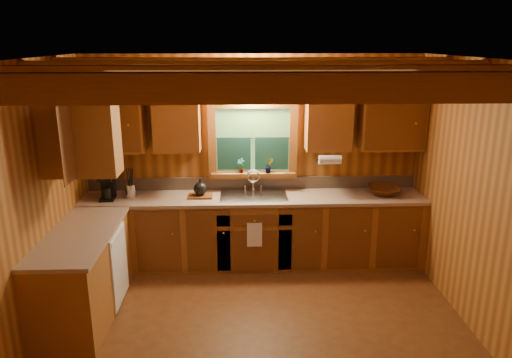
{
  "coord_description": "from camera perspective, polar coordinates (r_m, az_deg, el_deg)",
  "views": [
    {
      "loc": [
        -0.18,
        -4.05,
        2.76
      ],
      "look_at": [
        0.0,
        0.8,
        1.35
      ],
      "focal_mm": 33.76,
      "sensor_mm": 36.0,
      "label": 1
    }
  ],
  "objects": [
    {
      "name": "coffee_maker",
      "position": [
        6.07,
        -17.19,
        -0.96
      ],
      "size": [
        0.17,
        0.21,
        0.3
      ],
      "rotation": [
        0.0,
        0.0,
        0.02
      ],
      "color": "black",
      "rests_on": "countertop"
    },
    {
      "name": "potted_plant_right",
      "position": [
        6.05,
        1.53,
        1.61
      ],
      "size": [
        0.12,
        0.11,
        0.19
      ],
      "primitive_type": "imported",
      "rotation": [
        0.0,
        0.0,
        0.22
      ],
      "color": "brown",
      "rests_on": "window_sill"
    },
    {
      "name": "sink",
      "position": [
        5.97,
        -0.29,
        -2.4
      ],
      "size": [
        0.82,
        0.48,
        0.43
      ],
      "color": "silver",
      "rests_on": "countertop"
    },
    {
      "name": "countertop",
      "position": [
        5.67,
        -5.05,
        -3.23
      ],
      "size": [
        4.2,
        2.24,
        0.04
      ],
      "color": "#9E836D",
      "rests_on": "base_cabinets"
    },
    {
      "name": "cutting_board",
      "position": [
        5.95,
        -6.61,
        -2.01
      ],
      "size": [
        0.29,
        0.21,
        0.03
      ],
      "primitive_type": "cube",
      "rotation": [
        0.0,
        0.0,
        -0.0
      ],
      "color": "brown",
      "rests_on": "countertop"
    },
    {
      "name": "wicker_basket",
      "position": [
        6.2,
        14.88,
        -1.34
      ],
      "size": [
        0.46,
        0.46,
        0.1
      ],
      "primitive_type": "imported",
      "rotation": [
        0.0,
        0.0,
        -0.15
      ],
      "color": "#48230C",
      "rests_on": "countertop"
    },
    {
      "name": "window",
      "position": [
        6.05,
        -0.38,
        4.45
      ],
      "size": [
        1.12,
        0.08,
        1.0
      ],
      "color": "brown",
      "rests_on": "room"
    },
    {
      "name": "utensil_crock",
      "position": [
        6.08,
        -14.66,
        -1.27
      ],
      "size": [
        0.13,
        0.13,
        0.37
      ],
      "rotation": [
        0.0,
        0.0,
        0.29
      ],
      "color": "silver",
      "rests_on": "countertop"
    },
    {
      "name": "backsplash",
      "position": [
        6.2,
        -0.38,
        -0.48
      ],
      "size": [
        4.2,
        0.02,
        0.16
      ],
      "primitive_type": "cube",
      "color": "gray",
      "rests_on": "room"
    },
    {
      "name": "room",
      "position": [
        4.31,
        0.4,
        -3.61
      ],
      "size": [
        4.2,
        4.2,
        4.2
      ],
      "color": "#5C3316",
      "rests_on": "ground"
    },
    {
      "name": "window_sill",
      "position": [
        6.1,
        -0.36,
        0.6
      ],
      "size": [
        1.06,
        0.14,
        0.04
      ],
      "primitive_type": "cube",
      "color": "brown",
      "rests_on": "room"
    },
    {
      "name": "dish_towel",
      "position": [
        5.77,
        -0.17,
        -6.63
      ],
      "size": [
        0.18,
        0.01,
        0.3
      ],
      "primitive_type": "cube",
      "color": "white",
      "rests_on": "base_cabinets"
    },
    {
      "name": "paper_towel_roll",
      "position": [
        5.86,
        8.76,
        2.28
      ],
      "size": [
        0.27,
        0.11,
        0.11
      ],
      "primitive_type": "cylinder",
      "rotation": [
        0.0,
        1.57,
        0.0
      ],
      "color": "white",
      "rests_on": "upper_cabinets"
    },
    {
      "name": "ceiling_beams",
      "position": [
        4.07,
        0.43,
        12.37
      ],
      "size": [
        4.2,
        2.54,
        0.18
      ],
      "color": "brown",
      "rests_on": "room"
    },
    {
      "name": "wall_sconce",
      "position": [
        5.83,
        -0.36,
        10.33
      ],
      "size": [
        0.45,
        0.21,
        0.17
      ],
      "color": "black",
      "rests_on": "room"
    },
    {
      "name": "potted_plant_left",
      "position": [
        6.05,
        -1.8,
        1.59
      ],
      "size": [
        0.12,
        0.1,
        0.19
      ],
      "primitive_type": "imported",
      "rotation": [
        0.0,
        0.0,
        -0.44
      ],
      "color": "brown",
      "rests_on": "window_sill"
    },
    {
      "name": "teakettle",
      "position": [
        5.92,
        -6.63,
        -1.14
      ],
      "size": [
        0.16,
        0.16,
        0.2
      ],
      "rotation": [
        0.0,
        0.0,
        0.35
      ],
      "color": "black",
      "rests_on": "cutting_board"
    },
    {
      "name": "base_cabinets",
      "position": [
        5.83,
        -5.07,
        -7.42
      ],
      "size": [
        4.2,
        2.22,
        0.86
      ],
      "color": "brown",
      "rests_on": "ground"
    },
    {
      "name": "dishwasher_panel",
      "position": [
        5.43,
        -15.88,
        -9.88
      ],
      "size": [
        0.02,
        0.6,
        0.8
      ],
      "primitive_type": "cube",
      "color": "white",
      "rests_on": "base_cabinets"
    },
    {
      "name": "upper_cabinets",
      "position": [
        5.57,
        -6.1,
        6.59
      ],
      "size": [
        4.19,
        1.77,
        0.78
      ],
      "color": "brown",
      "rests_on": "room"
    }
  ]
}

